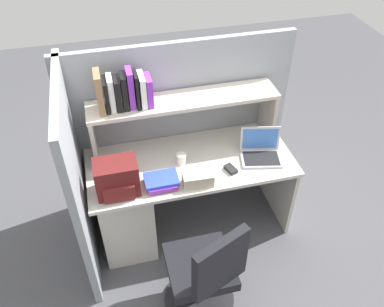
{
  "coord_description": "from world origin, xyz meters",
  "views": [
    {
      "loc": [
        -0.56,
        -2.27,
        2.81
      ],
      "look_at": [
        0.0,
        -0.05,
        0.85
      ],
      "focal_mm": 37.62,
      "sensor_mm": 36.0,
      "label": 1
    }
  ],
  "objects": [
    {
      "name": "ground_plane",
      "position": [
        0.0,
        0.0,
        0.0
      ],
      "size": [
        8.0,
        8.0,
        0.0
      ],
      "primitive_type": "plane",
      "color": "#4C4C51"
    },
    {
      "name": "desk",
      "position": [
        -0.39,
        0.0,
        0.4
      ],
      "size": [
        1.6,
        0.7,
        0.73
      ],
      "color": "beige",
      "rests_on": "ground_plane"
    },
    {
      "name": "cubicle_partition_rear",
      "position": [
        0.0,
        0.38,
        0.78
      ],
      "size": [
        1.84,
        0.05,
        1.55
      ],
      "primitive_type": "cube",
      "color": "gray",
      "rests_on": "ground_plane"
    },
    {
      "name": "cubicle_partition_left",
      "position": [
        -0.85,
        -0.05,
        0.78
      ],
      "size": [
        0.05,
        1.06,
        1.55
      ],
      "primitive_type": "cube",
      "color": "gray",
      "rests_on": "ground_plane"
    },
    {
      "name": "overhead_hutch",
      "position": [
        0.0,
        0.2,
        1.08
      ],
      "size": [
        1.44,
        0.28,
        0.45
      ],
      "color": "#B3A99C",
      "rests_on": "desk"
    },
    {
      "name": "reference_books_on_shelf",
      "position": [
        -0.43,
        0.2,
        1.31
      ],
      "size": [
        0.39,
        0.19,
        0.3
      ],
      "color": "olive",
      "rests_on": "overhead_hutch"
    },
    {
      "name": "laptop",
      "position": [
        0.55,
        -0.07,
        0.78
      ],
      "size": [
        0.36,
        0.31,
        0.22
      ],
      "color": "#B7BABF",
      "rests_on": "desk"
    },
    {
      "name": "backpack",
      "position": [
        -0.57,
        -0.19,
        0.86
      ],
      "size": [
        0.3,
        0.23,
        0.26
      ],
      "color": "#591919",
      "rests_on": "desk"
    },
    {
      "name": "computer_mouse",
      "position": [
        0.27,
        -0.18,
        0.75
      ],
      "size": [
        0.09,
        0.12,
        0.03
      ],
      "primitive_type": "cube",
      "rotation": [
        0.0,
        0.0,
        0.34
      ],
      "color": "#262628",
      "rests_on": "desk"
    },
    {
      "name": "paper_cup",
      "position": [
        -0.07,
        0.0,
        0.77
      ],
      "size": [
        0.08,
        0.08,
        0.09
      ],
      "primitive_type": "cylinder",
      "color": "white",
      "rests_on": "desk"
    },
    {
      "name": "tissue_box",
      "position": [
        -0.01,
        -0.26,
        0.78
      ],
      "size": [
        0.23,
        0.13,
        0.1
      ],
      "primitive_type": "cube",
      "rotation": [
        0.0,
        0.0,
        -0.05
      ],
      "color": "#BFB299",
      "rests_on": "desk"
    },
    {
      "name": "desk_book_stack",
      "position": [
        -0.27,
        -0.2,
        0.77
      ],
      "size": [
        0.24,
        0.19,
        0.07
      ],
      "color": "orange",
      "rests_on": "desk"
    },
    {
      "name": "office_chair",
      "position": [
        -0.1,
        -0.8,
        0.39
      ],
      "size": [
        0.53,
        0.55,
        0.93
      ],
      "rotation": [
        0.0,
        0.0,
        3.54
      ],
      "color": "black",
      "rests_on": "ground_plane"
    }
  ]
}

